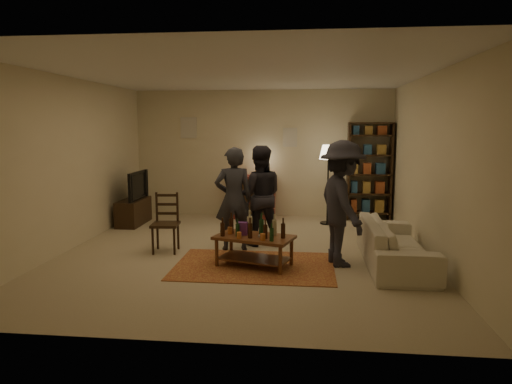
# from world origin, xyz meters

# --- Properties ---
(floor) EXTENTS (6.00, 6.00, 0.00)m
(floor) POSITION_xyz_m (0.00, 0.00, 0.00)
(floor) COLOR #C6B793
(floor) RESTS_ON ground
(room_shell) EXTENTS (6.00, 6.00, 6.00)m
(room_shell) POSITION_xyz_m (-0.65, 2.98, 1.81)
(room_shell) COLOR beige
(room_shell) RESTS_ON ground
(rug) EXTENTS (2.20, 1.50, 0.01)m
(rug) POSITION_xyz_m (0.24, -0.69, 0.01)
(rug) COLOR maroon
(rug) RESTS_ON ground
(coffee_table) EXTENTS (1.18, 0.86, 0.77)m
(coffee_table) POSITION_xyz_m (0.24, -0.69, 0.39)
(coffee_table) COLOR brown
(coffee_table) RESTS_ON ground
(dining_chair) EXTENTS (0.44, 0.44, 0.93)m
(dining_chair) POSITION_xyz_m (-1.21, -0.05, 0.49)
(dining_chair) COLOR #331F11
(dining_chair) RESTS_ON ground
(tv_stand) EXTENTS (0.40, 1.00, 1.06)m
(tv_stand) POSITION_xyz_m (-2.44, 1.80, 0.38)
(tv_stand) COLOR #331F11
(tv_stand) RESTS_ON ground
(dresser) EXTENTS (1.00, 0.50, 1.36)m
(dresser) POSITION_xyz_m (-0.19, 2.71, 0.48)
(dresser) COLOR maroon
(dresser) RESTS_ON ground
(bookshelf) EXTENTS (0.90, 0.34, 2.02)m
(bookshelf) POSITION_xyz_m (2.25, 2.78, 1.03)
(bookshelf) COLOR #331F11
(bookshelf) RESTS_ON ground
(floor_lamp) EXTENTS (0.36, 0.36, 1.57)m
(floor_lamp) POSITION_xyz_m (1.38, 2.24, 1.33)
(floor_lamp) COLOR black
(floor_lamp) RESTS_ON ground
(sofa) EXTENTS (0.81, 2.08, 0.61)m
(sofa) POSITION_xyz_m (2.20, -0.40, 0.30)
(sofa) COLOR beige
(sofa) RESTS_ON ground
(person_left) EXTENTS (0.67, 0.53, 1.62)m
(person_left) POSITION_xyz_m (-0.17, 0.13, 0.81)
(person_left) COLOR #2A2C33
(person_left) RESTS_ON ground
(person_right) EXTENTS (0.88, 0.73, 1.63)m
(person_right) POSITION_xyz_m (0.19, 0.50, 0.82)
(person_right) COLOR #24232A
(person_right) RESTS_ON ground
(person_by_sofa) EXTENTS (0.94, 1.27, 1.75)m
(person_by_sofa) POSITION_xyz_m (1.45, -0.48, 0.87)
(person_by_sofa) COLOR #292931
(person_by_sofa) RESTS_ON ground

